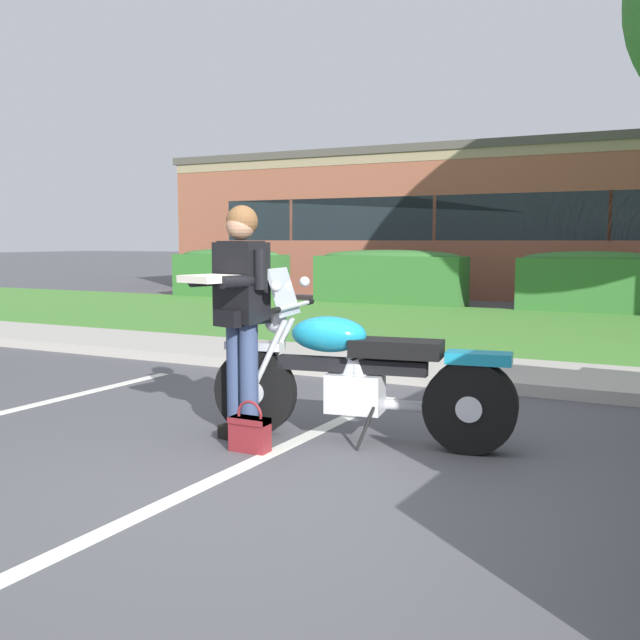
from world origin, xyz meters
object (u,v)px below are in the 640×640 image
rider_person (239,302)px  motorcycle (369,376)px  handbag (250,431)px  hedge_center_left (390,276)px  hedge_center_right (592,281)px  brick_building (625,223)px  hedge_left (230,272)px

rider_person → motorcycle: bearing=18.9°
handbag → hedge_center_left: size_ratio=0.11×
hedge_center_right → motorcycle: bearing=-92.3°
rider_person → brick_building: bearing=85.4°
motorcycle → hedge_left: 13.15m
motorcycle → brick_building: (0.52, 17.26, 1.43)m
motorcycle → handbag: 0.93m
hedge_left → hedge_center_right: bearing=0.0°
motorcycle → hedge_center_right: motorcycle is taller
hedge_center_left → brick_building: 8.26m
handbag → hedge_center_left: (-3.19, 10.92, 0.51)m
handbag → hedge_center_right: 10.99m
brick_building → hedge_center_right: bearing=-90.8°
motorcycle → brick_building: bearing=88.3°
hedge_left → hedge_center_right: same height
hedge_center_right → handbag: bearing=-95.6°
hedge_center_right → brick_building: brick_building is taller
motorcycle → rider_person: 1.08m
brick_building → rider_person: bearing=-94.6°
rider_person → hedge_left: bearing=124.0°
rider_person → hedge_center_right: rider_person is taller
motorcycle → rider_person: (-0.89, -0.31, 0.52)m
hedge_left → hedge_center_left: (4.26, 0.00, 0.00)m
hedge_left → brick_building: brick_building is taller
hedge_center_left → brick_building: size_ratio=0.14×
handbag → brick_building: bearing=86.3°
handbag → brick_building: brick_building is taller
handbag → motorcycle: bearing=41.0°
hedge_center_left → hedge_left: bearing=180.0°
handbag → brick_building: 17.95m
rider_person → hedge_center_left: size_ratio=0.50×
brick_building → handbag: bearing=-93.7°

